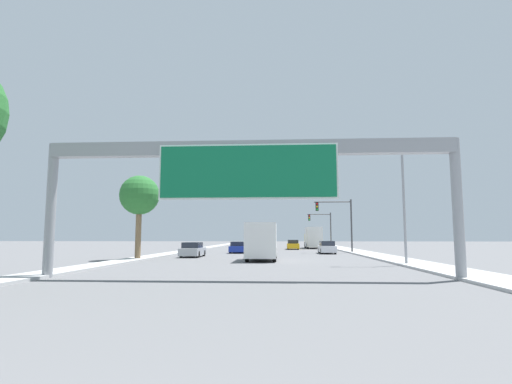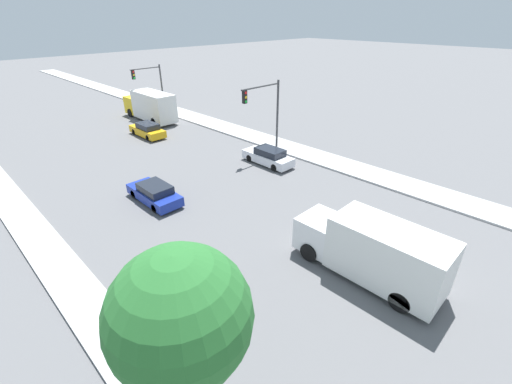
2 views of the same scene
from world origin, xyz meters
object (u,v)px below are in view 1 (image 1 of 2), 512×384
at_px(car_mid_center, 327,248).
at_px(car_far_center, 293,245).
at_px(traffic_light_near_intersection, 340,217).
at_px(sign_gantry, 248,167).
at_px(car_far_left, 193,250).
at_px(truck_box_secondary, 313,238).
at_px(traffic_light_mid_block, 323,224).
at_px(truck_box_primary, 262,241).
at_px(palm_tree_background, 139,196).
at_px(street_lamp_right, 398,192).
at_px(car_near_center, 238,248).

relative_size(car_mid_center, car_far_center, 1.01).
distance_m(car_far_center, traffic_light_near_intersection, 14.01).
relative_size(sign_gantry, traffic_light_near_intersection, 3.13).
bearing_deg(car_far_left, truck_box_secondary, 63.45).
xyz_separation_m(sign_gantry, traffic_light_mid_block, (8.96, 50.10, -1.36)).
xyz_separation_m(truck_box_primary, palm_tree_background, (-10.64, -0.18, 3.91)).
xyz_separation_m(sign_gantry, street_lamp_right, (9.99, 9.54, -0.26)).
height_order(car_mid_center, car_far_center, car_mid_center).
bearing_deg(traffic_light_near_intersection, car_far_left, -146.75).
bearing_deg(traffic_light_mid_block, palm_tree_background, -118.87).
bearing_deg(truck_box_primary, sign_gantry, -90.00).
distance_m(truck_box_primary, palm_tree_background, 11.33).
xyz_separation_m(traffic_light_near_intersection, traffic_light_mid_block, (0.13, 20.00, -0.33)).
height_order(palm_tree_background, street_lamp_right, street_lamp_right).
bearing_deg(car_far_left, car_near_center, 69.64).
bearing_deg(street_lamp_right, traffic_light_mid_block, 91.45).
relative_size(truck_box_secondary, palm_tree_background, 1.20).
height_order(car_far_left, palm_tree_background, palm_tree_background).
height_order(car_far_left, traffic_light_mid_block, traffic_light_mid_block).
bearing_deg(car_mid_center, sign_gantry, -103.96).
bearing_deg(palm_tree_background, car_far_center, 63.18).
xyz_separation_m(car_far_left, traffic_light_near_intersection, (15.83, 10.38, 3.71)).
xyz_separation_m(truck_box_primary, street_lamp_right, (9.99, -5.20, 3.57)).
distance_m(truck_box_secondary, street_lamp_right, 38.47).
height_order(car_far_center, truck_box_primary, truck_box_primary).
relative_size(car_far_center, truck_box_primary, 0.64).
distance_m(car_mid_center, palm_tree_background, 22.79).
xyz_separation_m(car_far_left, car_far_center, (10.50, 22.79, 0.01)).
bearing_deg(truck_box_secondary, car_near_center, -119.46).
height_order(sign_gantry, truck_box_primary, sign_gantry).
height_order(car_mid_center, car_near_center, car_mid_center).
height_order(car_far_center, traffic_light_near_intersection, traffic_light_near_intersection).
xyz_separation_m(sign_gantry, car_far_center, (3.50, 42.52, -4.73)).
xyz_separation_m(car_far_center, truck_box_primary, (-3.50, -27.78, 0.90)).
relative_size(car_near_center, traffic_light_near_intersection, 0.70).
bearing_deg(palm_tree_background, truck_box_secondary, 62.02).
distance_m(traffic_light_mid_block, palm_tree_background, 40.62).
bearing_deg(traffic_light_near_intersection, sign_gantry, -106.35).
distance_m(traffic_light_near_intersection, traffic_light_mid_block, 20.00).
distance_m(car_far_left, traffic_light_near_intersection, 19.29).
bearing_deg(car_mid_center, truck_box_primary, -117.54).
relative_size(car_far_left, palm_tree_background, 0.63).
relative_size(sign_gantry, car_far_left, 4.47).
distance_m(truck_box_secondary, traffic_light_near_intersection, 17.93).
height_order(car_near_center, truck_box_primary, truck_box_primary).
bearing_deg(truck_box_secondary, truck_box_primary, -101.97).
height_order(traffic_light_near_intersection, traffic_light_mid_block, traffic_light_near_intersection).
bearing_deg(truck_box_primary, car_far_center, 82.82).
distance_m(car_mid_center, car_far_left, 16.35).
xyz_separation_m(car_near_center, traffic_light_mid_block, (12.46, 20.95, 3.41)).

